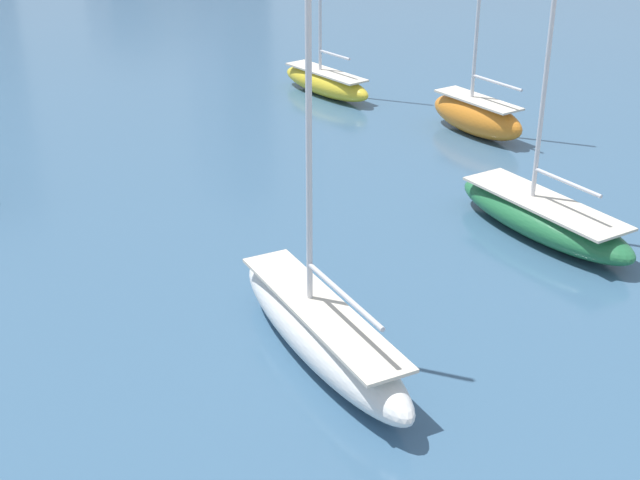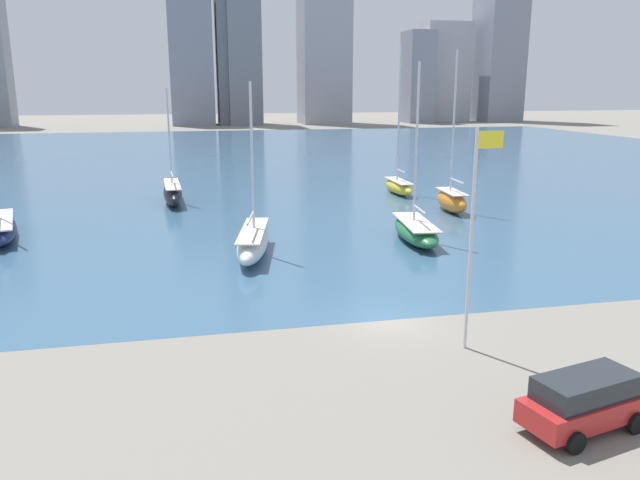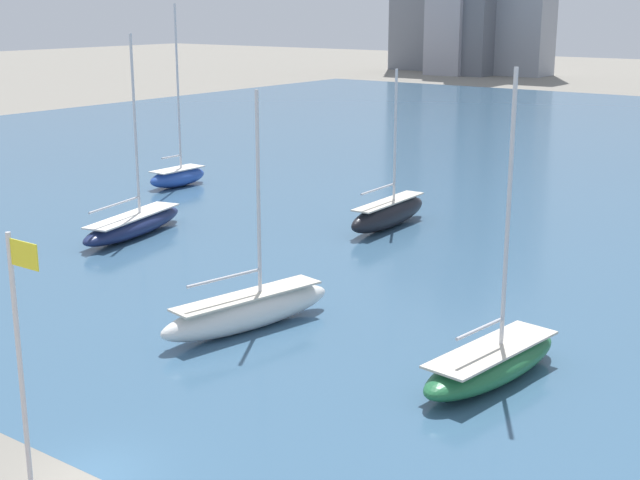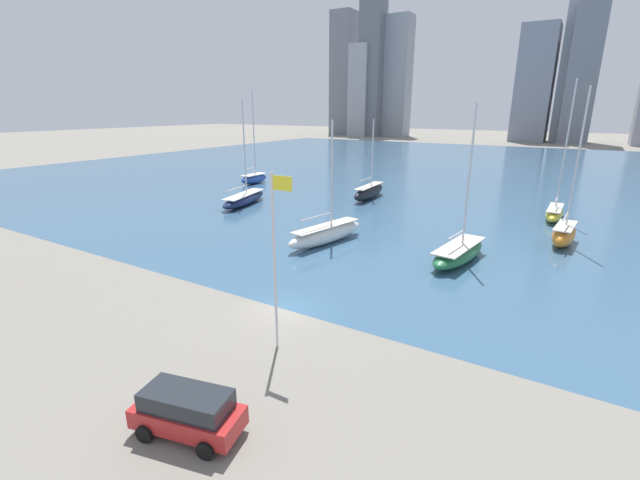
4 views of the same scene
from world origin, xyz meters
name	(u,v)px [view 4 (image 4 of 4)]	position (x,y,z in m)	size (l,w,h in m)	color
ground_plane	(285,310)	(0.00, 0.00, 0.00)	(500.00, 500.00, 0.00)	gray
harbor_water	(493,174)	(0.00, 70.00, 0.00)	(180.00, 140.00, 0.00)	#385B7A
flag_pole	(275,256)	(2.30, -3.84, 5.21)	(1.24, 0.14, 9.47)	silver
distant_city_skyline	(570,66)	(5.56, 169.78, 26.93)	(197.67, 21.36, 71.89)	slate
sailboat_black	(369,192)	(-10.41, 34.78, 1.04)	(2.17, 9.59, 10.95)	black
sailboat_white	(326,233)	(-4.97, 13.58, 0.96)	(3.86, 9.99, 11.41)	white
sailboat_navy	(244,199)	(-22.99, 22.52, 0.83)	(4.64, 10.74, 13.37)	#19234C
sailboat_green	(459,252)	(7.15, 14.93, 0.84)	(3.55, 8.99, 12.81)	#236B3D
sailboat_orange	(564,233)	(14.41, 24.83, 1.11)	(2.34, 6.26, 14.25)	orange
sailboat_yellow	(555,212)	(12.99, 35.18, 0.93)	(1.84, 7.31, 15.44)	yellow
sailboat_blue	(254,178)	(-32.89, 36.46, 0.96)	(2.30, 6.04, 15.29)	#284CA8
parked_suv_red	(188,411)	(3.14, -10.84, 1.03)	(4.66, 2.84, 1.91)	#B22323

